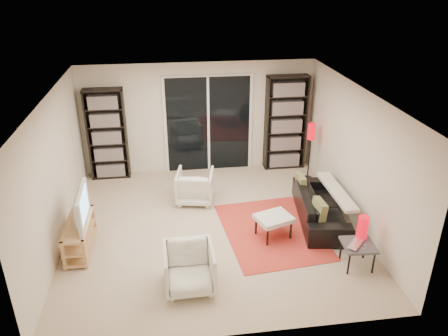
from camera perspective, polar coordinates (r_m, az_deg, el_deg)
The scene contains 20 objects.
floor at distance 7.79m, azimuth -1.54°, elevation -7.72°, with size 5.00×5.00×0.00m, color tan.
wall_back at distance 9.53m, azimuth -3.31°, elevation 6.57°, with size 5.00×0.02×2.40m, color beige.
wall_front at distance 5.07m, azimuth 1.52°, elevation -11.48°, with size 5.00×0.02×2.40m, color beige.
wall_left at distance 7.40m, azimuth -21.25°, elevation -0.79°, with size 0.02×5.00×2.40m, color beige.
wall_right at distance 7.85m, azimuth 16.81°, elevation 1.35°, with size 0.02×5.00×2.40m, color beige.
ceiling at distance 6.80m, azimuth -1.77°, elevation 9.55°, with size 5.00×5.00×0.02m, color white.
sliding_door at distance 9.56m, azimuth -2.07°, elevation 5.70°, with size 1.92×0.08×2.16m.
bookshelf_left at distance 9.51m, azimuth -15.01°, elevation 4.25°, with size 0.80×0.30×1.95m.
bookshelf_right at distance 9.74m, azimuth 8.06°, elevation 5.85°, with size 0.90×0.30×2.10m.
tv_stand at distance 7.47m, azimuth -18.33°, elevation -8.32°, with size 0.36×1.14×0.50m.
tv at distance 7.21m, azimuth -18.73°, elevation -4.87°, with size 0.97×0.13×0.56m, color black.
rug at distance 7.72m, azimuth 6.19°, elevation -8.15°, with size 1.58×2.14×0.01m, color red.
sofa at distance 8.06m, azimuth 12.47°, elevation -4.85°, with size 1.90×0.74×0.55m, color black.
armchair_back at distance 8.47m, azimuth -3.80°, elevation -2.38°, with size 0.68×0.70×0.64m, color silver.
armchair_front at distance 6.33m, azimuth -4.57°, elevation -12.91°, with size 0.70×0.72×0.65m, color silver.
ottoman at distance 7.40m, azimuth 6.52°, elevation -6.65°, with size 0.69×0.63×0.40m.
side_table at distance 6.99m, azimuth 17.13°, elevation -9.76°, with size 0.50×0.50×0.40m.
laptop at distance 6.90m, azimuth 17.20°, elevation -9.65°, with size 0.35×0.23×0.03m, color silver.
table_lamp at distance 7.02m, azimuth 17.64°, elevation -7.40°, with size 0.17×0.17×0.37m, color red.
floor_lamp at distance 9.28m, azimuth 11.29°, elevation 3.88°, with size 0.19×0.19×1.25m.
Camera 1 is at (-0.68, -6.51, 4.22)m, focal length 35.00 mm.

